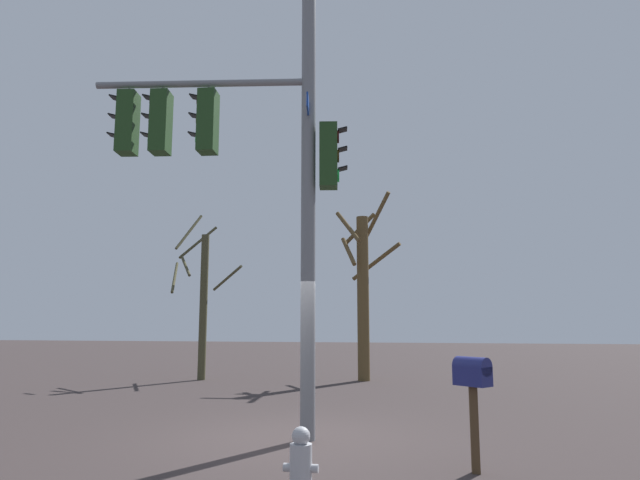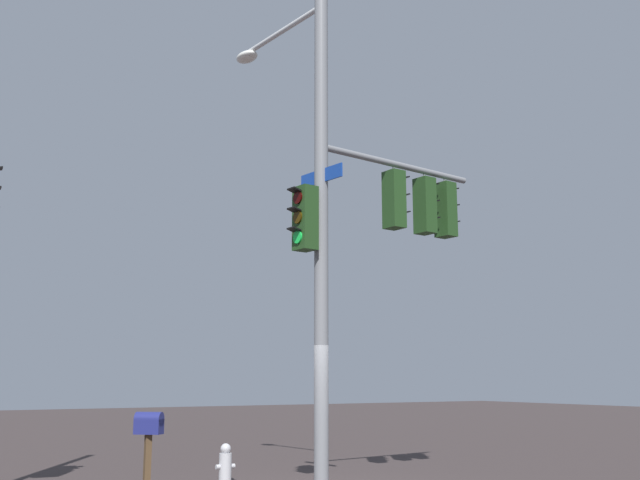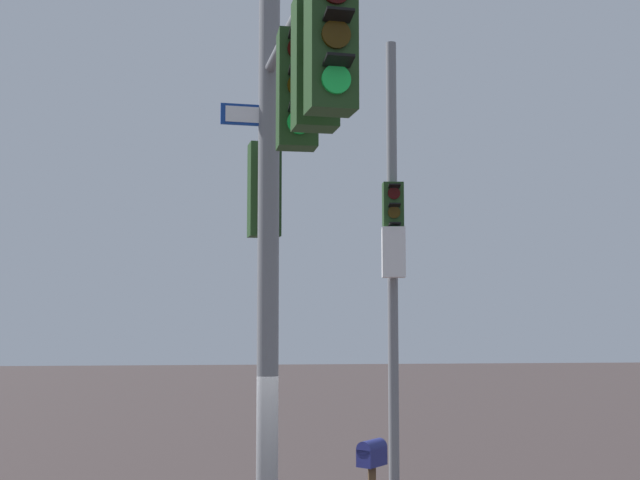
% 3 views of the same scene
% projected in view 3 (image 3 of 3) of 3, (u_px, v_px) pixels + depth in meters
% --- Properties ---
extents(main_signal_pole_assembly, '(4.38, 3.36, 8.90)m').
position_uv_depth(main_signal_pole_assembly, '(293.00, 132.00, 8.41)').
color(main_signal_pole_assembly, slate).
rests_on(main_signal_pole_assembly, ground).
extents(secondary_pole_assembly, '(0.73, 0.46, 8.18)m').
position_uv_depth(secondary_pole_assembly, '(393.00, 249.00, 14.64)').
color(secondary_pole_assembly, slate).
rests_on(secondary_pole_assembly, ground).
extents(mailbox, '(0.49, 0.47, 1.41)m').
position_uv_depth(mailbox, '(372.00, 461.00, 11.41)').
color(mailbox, '#4C3823').
rests_on(mailbox, ground).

